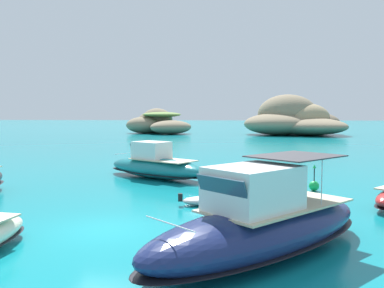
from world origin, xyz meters
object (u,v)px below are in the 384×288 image
motorboat_navy (262,225)px  channel_buoy (314,185)px  islet_large (296,121)px  islet_small (157,123)px  motorboat_teal (156,166)px  dinghy_tender (209,200)px

motorboat_navy → channel_buoy: motorboat_navy is taller
motorboat_navy → channel_buoy: size_ratio=5.96×
islet_large → channel_buoy: islet_large is taller
islet_large → motorboat_navy: bearing=-99.9°
islet_small → channel_buoy: bearing=-72.6°
motorboat_teal → dinghy_tender: (3.93, -7.83, -0.58)m
islet_large → islet_small: size_ratio=1.49×
motorboat_navy → dinghy_tender: bearing=105.6°
motorboat_navy → channel_buoy: bearing=70.9°
channel_buoy → islet_small: bearing=107.4°
islet_large → channel_buoy: bearing=-98.1°
dinghy_tender → channel_buoy: bearing=35.7°
motorboat_navy → channel_buoy: 11.52m
motorboat_teal → channel_buoy: (9.60, -3.77, -0.47)m
dinghy_tender → islet_small: bearing=101.8°
motorboat_navy → islet_large: bearing=80.1°
islet_large → motorboat_navy: 70.42m
channel_buoy → motorboat_navy: bearing=-109.1°
islet_large → dinghy_tender: (-13.96, -62.55, -2.47)m
dinghy_tender → channel_buoy: 6.97m
islet_large → islet_small: 27.95m
islet_small → motorboat_teal: islet_small is taller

